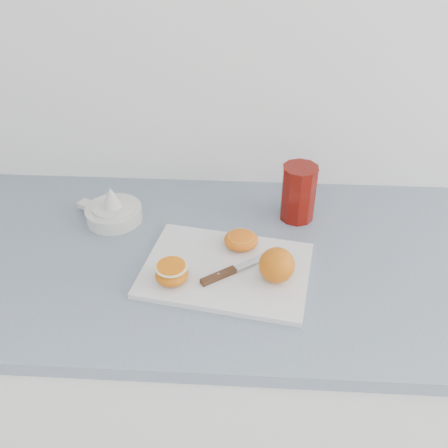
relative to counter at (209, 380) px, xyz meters
name	(u,v)px	position (x,y,z in m)	size (l,w,h in m)	color
counter	(209,380)	(0.00, 0.00, 0.00)	(2.29, 0.64, 0.89)	white
cutting_board	(226,270)	(0.05, -0.07, 0.45)	(0.33, 0.24, 0.01)	silver
whole_orange	(277,265)	(0.15, -0.09, 0.49)	(0.07, 0.07, 0.07)	#CD6A04
half_orange	(172,273)	(-0.06, -0.11, 0.48)	(0.07, 0.07, 0.04)	#CD6A04
squeezed_shell	(241,240)	(0.08, 0.01, 0.47)	(0.07, 0.07, 0.03)	orange
paring_knife	(225,273)	(0.05, -0.09, 0.46)	(0.16, 0.12, 0.01)	#4D2C19
citrus_juicer	(113,211)	(-0.23, 0.11, 0.47)	(0.16, 0.13, 0.09)	white
red_tumbler	(298,195)	(0.20, 0.14, 0.51)	(0.08, 0.08, 0.14)	maroon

